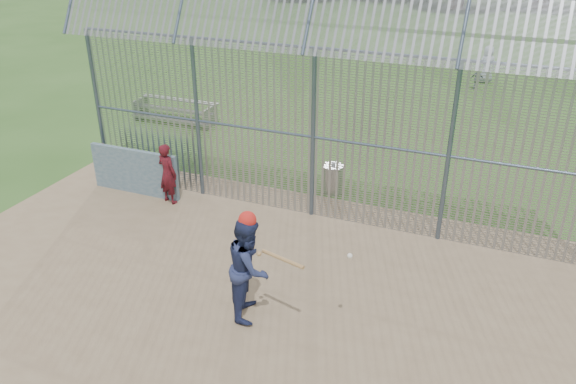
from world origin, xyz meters
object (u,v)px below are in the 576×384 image
at_px(batter, 249,267).
at_px(trash_can, 333,178).
at_px(dugout_wall, 135,171).
at_px(onlooker, 168,174).
at_px(bleacher, 175,111).

xyz_separation_m(batter, trash_can, (-0.17, 5.31, -0.60)).
bearing_deg(batter, dugout_wall, 39.21).
height_order(onlooker, trash_can, onlooker).
height_order(dugout_wall, bleacher, dugout_wall).
bearing_deg(trash_can, dugout_wall, -156.87).
bearing_deg(trash_can, onlooker, -149.52).
distance_m(dugout_wall, batter, 5.88).
height_order(dugout_wall, onlooker, onlooker).
height_order(onlooker, bleacher, onlooker).
xyz_separation_m(onlooker, bleacher, (-3.20, 5.31, -0.39)).
bearing_deg(dugout_wall, batter, -34.33).
distance_m(trash_can, bleacher, 7.51).
xyz_separation_m(dugout_wall, bleacher, (-2.12, 5.19, -0.21)).
distance_m(onlooker, bleacher, 6.21).
bearing_deg(bleacher, onlooker, -58.96).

